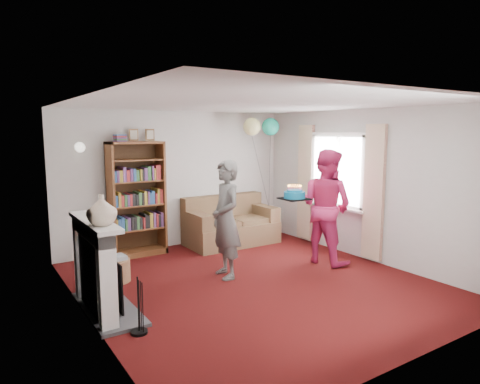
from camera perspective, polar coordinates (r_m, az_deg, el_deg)
ground at (r=6.20m, az=1.90°, el=-12.04°), size 5.00×5.00×0.00m
wall_back at (r=8.05m, az=-8.36°, el=1.72°), size 4.50×0.02×2.50m
wall_left at (r=4.96m, az=-19.96°, el=-2.65°), size 0.02×5.00×2.50m
wall_right at (r=7.41m, az=16.43°, el=0.92°), size 0.02×5.00×2.50m
ceiling at (r=5.83m, az=2.02°, el=11.75°), size 4.50×5.00×0.01m
fireplace at (r=5.36m, az=-18.24°, el=-9.93°), size 0.55×1.80×1.12m
window_bay at (r=7.77m, az=12.80°, el=1.02°), size 0.14×2.02×2.20m
wall_sconce at (r=7.30m, az=-20.58°, el=5.61°), size 0.16×0.23×0.16m
bookcase at (r=7.57m, az=-13.69°, el=-1.04°), size 0.93×0.42×2.17m
sofa at (r=8.22m, az=-1.40°, el=-4.51°), size 1.71×0.90×0.90m
wicker_basket at (r=6.45m, az=-16.31°, el=-9.93°), size 0.42×0.42×0.38m
person_striped at (r=6.23m, az=-1.89°, el=-3.67°), size 0.50×0.68×1.73m
person_magenta at (r=7.07m, az=11.42°, el=-1.90°), size 0.86×1.02×1.85m
birthday_cake at (r=6.73m, az=7.27°, el=-0.41°), size 0.40×0.40×0.22m
balloons at (r=8.32m, az=2.86°, el=8.69°), size 0.78×0.35×1.72m
mantel_vase at (r=4.84m, az=-17.97°, el=-2.29°), size 0.32×0.32×0.34m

